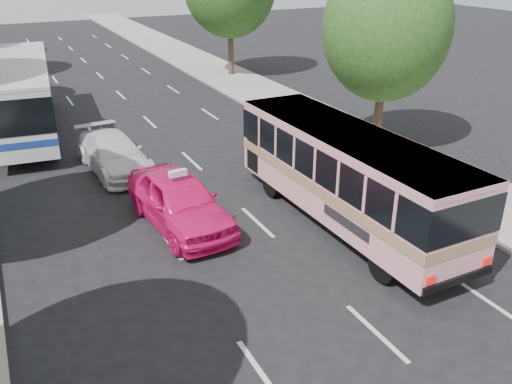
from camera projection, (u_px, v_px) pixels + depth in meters
ground at (293, 298)px, 13.41m from camera, size 120.00×120.00×0.00m
sidewalk_right at (250, 88)px, 33.15m from camera, size 4.00×90.00×0.12m
tree_right_near at (390, 23)px, 21.30m from camera, size 5.10×5.10×7.95m
pink_bus at (347, 168)px, 16.30m from camera, size 2.52×9.34×2.97m
pink_taxi at (180, 201)px, 16.56m from camera, size 2.39×5.06×1.67m
white_pickup at (114, 154)px, 20.76m from camera, size 2.37×4.93×1.39m
tour_coach_front at (23, 91)px, 24.48m from camera, size 3.43×11.23×3.31m
taxi_roof_sign at (178, 173)px, 16.17m from camera, size 0.56×0.23×0.18m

